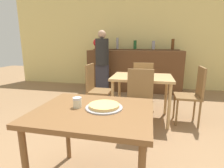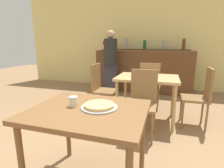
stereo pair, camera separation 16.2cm
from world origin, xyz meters
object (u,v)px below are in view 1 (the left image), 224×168
chair_far_side_right (193,92)px  cheese_shaker (77,102)px  chair_far_side_back (143,82)px  pizza_tray (104,106)px  potted_plant (97,44)px  person_standing (102,61)px  chair_far_side_left (95,86)px  chair_far_side_front (139,98)px

chair_far_side_right → cheese_shaker: 2.12m
chair_far_side_back → cheese_shaker: size_ratio=10.67×
pizza_tray → potted_plant: (-1.13, 3.51, 0.54)m
person_standing → potted_plant: 0.74m
chair_far_side_left → pizza_tray: size_ratio=2.99×
chair_far_side_front → potted_plant: 2.91m
chair_far_side_right → chair_far_side_left: bearing=-90.0°
potted_plant → person_standing: bearing=-62.0°
chair_far_side_left → cheese_shaker: (0.37, -1.64, 0.27)m
chair_far_side_back → person_standing: person_standing is taller
chair_far_side_back → potted_plant: 2.09m
chair_far_side_right → person_standing: bearing=-125.5°
chair_far_side_front → chair_far_side_back: same height
cheese_shaker → potted_plant: bearing=104.2°
chair_far_side_left → pizza_tray: (0.60, -1.61, 0.24)m
pizza_tray → person_standing: 3.10m
chair_far_side_front → pizza_tray: bearing=-102.7°
chair_far_side_back → pizza_tray: size_ratio=2.99×
potted_plant → chair_far_side_left: bearing=-74.4°
chair_far_side_right → cheese_shaker: bearing=-38.7°
chair_far_side_left → person_standing: person_standing is taller
pizza_tray → potted_plant: bearing=107.9°
cheese_shaker → chair_far_side_left: bearing=102.6°
chair_far_side_left → person_standing: size_ratio=0.58×
cheese_shaker → potted_plant: 3.69m
chair_far_side_back → cheese_shaker: (-0.47, -2.18, 0.27)m
chair_far_side_back → chair_far_side_right: 1.00m
chair_far_side_front → potted_plant: potted_plant is taller
chair_far_side_back → person_standing: bearing=-37.5°
chair_far_side_front → chair_far_side_right: bearing=32.7°
chair_far_side_right → cheese_shaker: chair_far_side_right is taller
chair_far_side_right → potted_plant: size_ratio=2.92×
chair_far_side_back → potted_plant: bearing=-44.9°
pizza_tray → chair_far_side_left: bearing=110.5°
chair_far_side_right → potted_plant: 3.02m
cheese_shaker → person_standing: bearing=101.6°
chair_far_side_back → chair_far_side_right: bearing=147.3°
chair_far_side_left → person_standing: (-0.25, 1.38, 0.34)m
chair_far_side_back → cheese_shaker: chair_far_side_back is taller
chair_far_side_back → chair_far_side_left: size_ratio=1.00×
chair_far_side_front → potted_plant: size_ratio=2.92×
chair_far_side_front → chair_far_side_back: 1.08m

